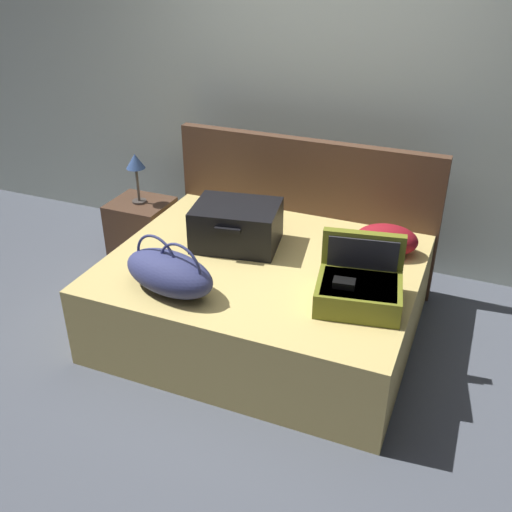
{
  "coord_description": "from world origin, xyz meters",
  "views": [
    {
      "loc": [
        1.17,
        -2.54,
        2.32
      ],
      "look_at": [
        0.0,
        0.29,
        0.62
      ],
      "focal_mm": 41.15,
      "sensor_mm": 36.0,
      "label": 1
    }
  ],
  "objects_px": {
    "hard_case_medium": "(359,287)",
    "duffel_bag": "(169,272)",
    "nightstand": "(143,232)",
    "table_lamp": "(136,165)",
    "pillow_near_headboard": "(386,240)",
    "bed": "(263,297)",
    "hard_case_large": "(237,225)"
  },
  "relations": [
    {
      "from": "bed",
      "to": "nightstand",
      "type": "distance_m",
      "value": 1.33
    },
    {
      "from": "hard_case_large",
      "to": "duffel_bag",
      "type": "xyz_separation_m",
      "value": [
        -0.12,
        -0.66,
        -0.02
      ]
    },
    {
      "from": "duffel_bag",
      "to": "nightstand",
      "type": "xyz_separation_m",
      "value": [
        -0.86,
        1.03,
        -0.39
      ]
    },
    {
      "from": "bed",
      "to": "pillow_near_headboard",
      "type": "xyz_separation_m",
      "value": [
        0.68,
        0.4,
        0.36
      ]
    },
    {
      "from": "duffel_bag",
      "to": "bed",
      "type": "bearing_deg",
      "value": 54.52
    },
    {
      "from": "bed",
      "to": "hard_case_medium",
      "type": "distance_m",
      "value": 0.78
    },
    {
      "from": "hard_case_medium",
      "to": "nightstand",
      "type": "height_order",
      "value": "hard_case_medium"
    },
    {
      "from": "pillow_near_headboard",
      "to": "table_lamp",
      "type": "xyz_separation_m",
      "value": [
        -1.9,
        0.11,
        0.19
      ]
    },
    {
      "from": "bed",
      "to": "table_lamp",
      "type": "relative_size",
      "value": 4.92
    },
    {
      "from": "duffel_bag",
      "to": "hard_case_large",
      "type": "bearing_deg",
      "value": 79.78
    },
    {
      "from": "hard_case_large",
      "to": "nightstand",
      "type": "relative_size",
      "value": 1.19
    },
    {
      "from": "hard_case_medium",
      "to": "nightstand",
      "type": "xyz_separation_m",
      "value": [
        -1.88,
        0.73,
        -0.37
      ]
    },
    {
      "from": "bed",
      "to": "table_lamp",
      "type": "height_order",
      "value": "table_lamp"
    },
    {
      "from": "hard_case_large",
      "to": "hard_case_medium",
      "type": "bearing_deg",
      "value": -32.02
    },
    {
      "from": "hard_case_medium",
      "to": "nightstand",
      "type": "distance_m",
      "value": 2.05
    },
    {
      "from": "hard_case_medium",
      "to": "duffel_bag",
      "type": "distance_m",
      "value": 1.06
    },
    {
      "from": "bed",
      "to": "table_lamp",
      "type": "bearing_deg",
      "value": 157.17
    },
    {
      "from": "hard_case_large",
      "to": "pillow_near_headboard",
      "type": "relative_size",
      "value": 1.53
    },
    {
      "from": "hard_case_large",
      "to": "table_lamp",
      "type": "distance_m",
      "value": 1.05
    },
    {
      "from": "duffel_bag",
      "to": "nightstand",
      "type": "height_order",
      "value": "duffel_bag"
    },
    {
      "from": "table_lamp",
      "to": "pillow_near_headboard",
      "type": "bearing_deg",
      "value": -3.46
    },
    {
      "from": "hard_case_large",
      "to": "pillow_near_headboard",
      "type": "distance_m",
      "value": 0.96
    },
    {
      "from": "bed",
      "to": "nightstand",
      "type": "height_order",
      "value": "bed"
    },
    {
      "from": "nightstand",
      "to": "bed",
      "type": "bearing_deg",
      "value": -22.83
    },
    {
      "from": "hard_case_medium",
      "to": "table_lamp",
      "type": "height_order",
      "value": "table_lamp"
    },
    {
      "from": "bed",
      "to": "pillow_near_headboard",
      "type": "distance_m",
      "value": 0.86
    },
    {
      "from": "hard_case_large",
      "to": "duffel_bag",
      "type": "distance_m",
      "value": 0.67
    },
    {
      "from": "duffel_bag",
      "to": "pillow_near_headboard",
      "type": "xyz_separation_m",
      "value": [
        1.04,
        0.91,
        -0.02
      ]
    },
    {
      "from": "pillow_near_headboard",
      "to": "duffel_bag",
      "type": "bearing_deg",
      "value": -138.78
    },
    {
      "from": "table_lamp",
      "to": "hard_case_medium",
      "type": "bearing_deg",
      "value": -21.31
    },
    {
      "from": "bed",
      "to": "duffel_bag",
      "type": "xyz_separation_m",
      "value": [
        -0.36,
        -0.51,
        0.38
      ]
    },
    {
      "from": "hard_case_large",
      "to": "nightstand",
      "type": "xyz_separation_m",
      "value": [
        -0.98,
        0.37,
        -0.41
      ]
    }
  ]
}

